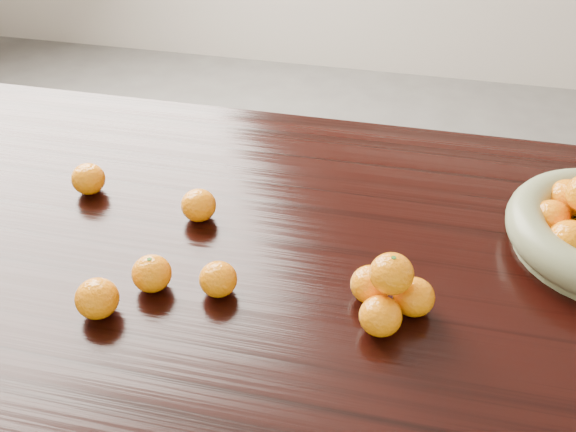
# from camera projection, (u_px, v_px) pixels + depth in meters

# --- Properties ---
(dining_table) EXTENTS (2.00, 1.00, 0.75)m
(dining_table) POSITION_uv_depth(u_px,v_px,m) (300.00, 281.00, 1.24)
(dining_table) COLOR black
(dining_table) RESTS_ON ground
(orange_pyramid) EXTENTS (0.14, 0.14, 0.12)m
(orange_pyramid) POSITION_uv_depth(u_px,v_px,m) (389.00, 292.00, 1.02)
(orange_pyramid) COLOR orange
(orange_pyramid) RESTS_ON dining_table
(loose_orange_0) EXTENTS (0.07, 0.07, 0.06)m
(loose_orange_0) POSITION_uv_depth(u_px,v_px,m) (152.00, 274.00, 1.08)
(loose_orange_0) COLOR orange
(loose_orange_0) RESTS_ON dining_table
(loose_orange_1) EXTENTS (0.07, 0.07, 0.07)m
(loose_orange_1) POSITION_uv_depth(u_px,v_px,m) (97.00, 298.00, 1.03)
(loose_orange_1) COLOR orange
(loose_orange_1) RESTS_ON dining_table
(loose_orange_2) EXTENTS (0.06, 0.06, 0.06)m
(loose_orange_2) POSITION_uv_depth(u_px,v_px,m) (218.00, 279.00, 1.07)
(loose_orange_2) COLOR orange
(loose_orange_2) RESTS_ON dining_table
(loose_orange_3) EXTENTS (0.07, 0.07, 0.06)m
(loose_orange_3) POSITION_uv_depth(u_px,v_px,m) (88.00, 179.00, 1.31)
(loose_orange_3) COLOR orange
(loose_orange_3) RESTS_ON dining_table
(loose_orange_4) EXTENTS (0.07, 0.07, 0.06)m
(loose_orange_4) POSITION_uv_depth(u_px,v_px,m) (199.00, 205.00, 1.24)
(loose_orange_4) COLOR orange
(loose_orange_4) RESTS_ON dining_table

